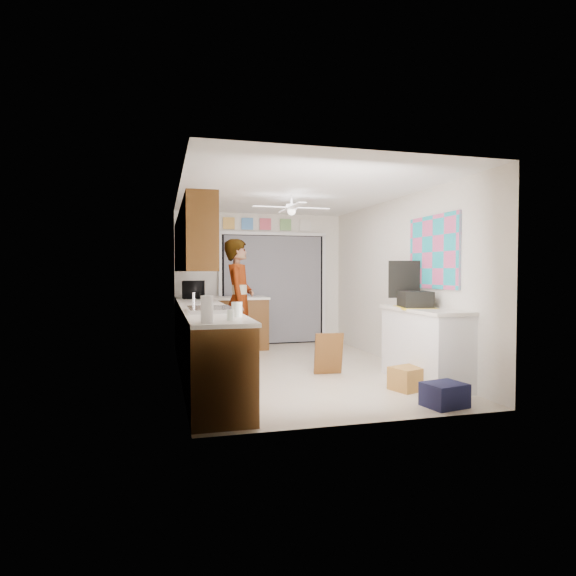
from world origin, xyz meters
TOP-DOWN VIEW (x-y plane):
  - floor at (0.00, 0.00)m, footprint 5.00×5.00m
  - ceiling at (0.00, 0.00)m, footprint 5.00×5.00m
  - wall_back at (0.00, 2.50)m, footprint 3.20×0.00m
  - wall_front at (0.00, -2.50)m, footprint 3.20×0.00m
  - wall_left at (-1.60, 0.00)m, footprint 0.00×5.00m
  - wall_right at (1.60, 0.00)m, footprint 0.00×5.00m
  - left_base_cabinets at (-1.30, 0.00)m, footprint 0.60×4.80m
  - left_countertop at (-1.29, 0.00)m, footprint 0.62×4.80m
  - upper_cabinets at (-1.44, 0.20)m, footprint 0.32×4.00m
  - sink_basin at (-1.29, -1.00)m, footprint 0.50×0.76m
  - faucet at (-1.48, -1.00)m, footprint 0.03×0.03m
  - peninsula_base at (-0.50, 2.00)m, footprint 1.00×0.60m
  - peninsula_top at (-0.50, 2.00)m, footprint 1.04×0.64m
  - back_opening_recess at (0.25, 2.47)m, footprint 2.00×0.06m
  - curtain_panel at (0.25, 2.43)m, footprint 1.90×0.03m
  - door_trim_left at (-0.77, 2.44)m, footprint 0.06×0.04m
  - door_trim_right at (1.27, 2.44)m, footprint 0.06×0.04m
  - door_trim_head at (0.25, 2.44)m, footprint 2.10×0.04m
  - header_frame_0 at (-0.60, 2.47)m, footprint 0.22×0.02m
  - header_frame_1 at (-0.25, 2.47)m, footprint 0.22×0.02m
  - header_frame_2 at (0.10, 2.47)m, footprint 0.22×0.02m
  - header_frame_3 at (0.50, 2.47)m, footprint 0.22×0.02m
  - header_frame_4 at (0.90, 2.47)m, footprint 0.22×0.02m
  - route66_sign at (-0.95, 2.47)m, footprint 0.22×0.02m
  - right_counter_base at (1.35, -1.20)m, footprint 0.50×1.40m
  - right_counter_top at (1.34, -1.20)m, footprint 0.54×1.44m
  - abstract_painting at (1.58, -1.00)m, footprint 0.03×1.15m
  - ceiling_fan at (0.00, 0.20)m, footprint 1.14×1.14m
  - microwave at (-1.30, 1.73)m, footprint 0.41×0.57m
  - jar_a at (-1.10, -1.74)m, footprint 0.11×0.11m
  - jar_b at (-1.21, -2.07)m, footprint 0.09×0.09m
  - paper_towel_roll at (-1.44, -2.25)m, footprint 0.13×0.13m
  - suitcase at (1.32, -1.00)m, footprint 0.46×0.55m
  - suitcase_rim at (1.32, -1.00)m, footprint 0.57×0.67m
  - suitcase_lid at (1.32, -0.71)m, footprint 0.41×0.13m
  - cardboard_box at (1.00, -1.46)m, footprint 0.51×0.44m
  - navy_crate at (0.99, -2.20)m, footprint 0.46×0.41m
  - cabinet_door_panel at (0.34, -0.45)m, footprint 0.40×0.18m
  - man at (-0.68, 0.77)m, footprint 0.64×0.79m
  - dog at (0.64, 0.64)m, footprint 0.23×0.50m

SIDE VIEW (x-z plane):
  - floor at x=0.00m, z-range 0.00..0.00m
  - navy_crate at x=0.99m, z-range 0.00..0.25m
  - cardboard_box at x=1.00m, z-range 0.00..0.27m
  - dog at x=0.64m, z-range 0.00..0.38m
  - cabinet_door_panel at x=0.34m, z-range 0.00..0.57m
  - left_base_cabinets at x=-1.30m, z-range 0.00..0.90m
  - peninsula_base at x=-0.50m, z-range 0.00..0.90m
  - right_counter_base at x=1.35m, z-range 0.00..0.90m
  - left_countertop at x=-1.29m, z-range 0.90..0.94m
  - peninsula_top at x=-0.50m, z-range 0.90..0.94m
  - right_counter_top at x=1.34m, z-range 0.90..0.94m
  - suitcase_rim at x=1.32m, z-range 0.92..0.94m
  - man at x=-0.68m, z-range 0.00..1.90m
  - sink_basin at x=-1.29m, z-range 0.92..0.98m
  - jar_b at x=-1.21m, z-range 0.94..1.04m
  - jar_a at x=-1.10m, z-range 0.94..1.09m
  - suitcase at x=1.32m, z-range 0.94..1.15m
  - faucet at x=-1.48m, z-range 0.94..1.16m
  - back_opening_recess at x=0.25m, z-range 0.00..2.10m
  - door_trim_left at x=-0.77m, z-range 0.00..2.10m
  - door_trim_right at x=1.27m, z-range 0.00..2.10m
  - curtain_panel at x=0.25m, z-range 0.03..2.08m
  - paper_towel_roll at x=-1.44m, z-range 0.94..1.18m
  - microwave at x=-1.30m, z-range 0.94..1.24m
  - wall_back at x=0.00m, z-range -0.35..2.85m
  - wall_front at x=0.00m, z-range -0.35..2.85m
  - wall_left at x=-1.60m, z-range -1.25..3.75m
  - wall_right at x=1.60m, z-range -1.25..3.75m
  - suitcase_lid at x=1.32m, z-range 1.04..1.54m
  - abstract_painting at x=1.58m, z-range 1.17..2.12m
  - upper_cabinets at x=-1.44m, z-range 1.40..2.20m
  - door_trim_head at x=0.25m, z-range 2.09..2.15m
  - header_frame_0 at x=-0.60m, z-range 2.19..2.41m
  - header_frame_1 at x=-0.25m, z-range 2.19..2.41m
  - header_frame_2 at x=0.10m, z-range 2.19..2.41m
  - header_frame_3 at x=0.50m, z-range 2.19..2.41m
  - header_frame_4 at x=0.90m, z-range 2.19..2.41m
  - route66_sign at x=-0.95m, z-range 2.17..2.43m
  - ceiling_fan at x=0.00m, z-range 2.20..2.44m
  - ceiling at x=0.00m, z-range 2.50..2.50m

